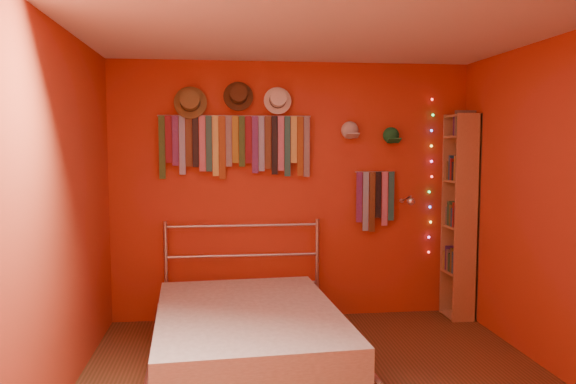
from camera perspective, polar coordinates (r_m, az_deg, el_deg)
name	(u,v)px	position (r m, az deg, el deg)	size (l,w,h in m)	color
back_wall	(293,191)	(5.49, 0.49, 0.08)	(3.50, 0.02, 2.50)	#A7421B
right_wall	(569,209)	(4.44, 26.68, -1.60)	(0.02, 3.50, 2.50)	#A7421B
left_wall	(54,217)	(3.85, -22.68, -2.37)	(0.02, 3.50, 2.50)	#A7421B
ceiling	(327,23)	(3.82, 3.97, 16.79)	(3.50, 3.50, 0.02)	white
tie_rack	(236,142)	(5.36, -5.30, 5.05)	(1.45, 0.03, 0.61)	#BABABF
small_tie_rack	(375,197)	(5.59, 8.82, -0.54)	(0.40, 0.03, 0.60)	#BABABF
fedora_olive	(190,101)	(5.35, -9.91, 9.06)	(0.31, 0.17, 0.30)	brown
fedora_brown	(238,95)	(5.35, -5.07, 9.78)	(0.28, 0.15, 0.28)	#452C18
fedora_white	(278,100)	(5.38, -1.03, 9.37)	(0.26, 0.14, 0.26)	white
cap_white	(350,130)	(5.52, 6.30, 6.25)	(0.18, 0.22, 0.18)	silver
cap_green	(391,135)	(5.62, 10.43, 5.67)	(0.17, 0.21, 0.17)	#197237
fairy_lights	(431,177)	(5.78, 14.30, 1.52)	(0.05, 0.02, 1.55)	#FF3333
reading_lamp	(409,201)	(5.50, 12.24, -0.90)	(0.08, 0.33, 0.10)	#BABABF
bookshelf	(463,215)	(5.75, 17.39, -2.25)	(0.25, 0.34, 2.00)	#A4704A
bed	(248,333)	(4.55, -4.08, -14.14)	(1.61, 2.08, 0.98)	#BABABF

